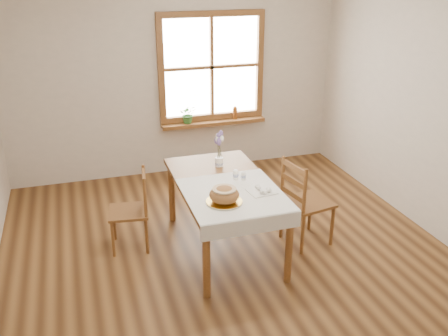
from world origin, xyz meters
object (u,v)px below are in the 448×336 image
(dining_table, at_px, (224,190))
(chair_left, at_px, (128,210))
(chair_right, at_px, (308,201))
(bread_plate, at_px, (224,202))
(flower_vase, at_px, (219,163))

(dining_table, relative_size, chair_left, 1.90)
(dining_table, distance_m, chair_right, 0.90)
(chair_left, bearing_deg, bread_plate, 53.06)
(dining_table, bearing_deg, flower_vase, 80.18)
(chair_left, height_order, bread_plate, chair_left)
(chair_right, bearing_deg, bread_plate, 96.91)
(chair_right, bearing_deg, dining_table, 70.47)
(chair_right, relative_size, bread_plate, 2.97)
(dining_table, relative_size, bread_plate, 5.03)
(flower_vase, bearing_deg, bread_plate, -103.76)
(bread_plate, bearing_deg, chair_left, 135.57)
(dining_table, height_order, chair_right, chair_right)
(dining_table, xyz_separation_m, chair_left, (-0.93, 0.31, -0.24))
(dining_table, distance_m, chair_left, 1.01)
(chair_left, height_order, flower_vase, flower_vase)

